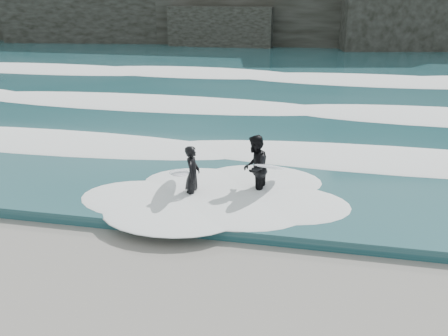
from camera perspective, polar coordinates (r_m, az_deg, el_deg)
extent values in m
plane|color=#83654F|center=(9.69, -6.80, -16.34)|extent=(120.00, 120.00, 0.00)
cube|color=#1D494E|center=(36.87, 7.89, 11.11)|extent=(90.00, 52.00, 0.30)
ellipsoid|color=white|center=(17.40, 2.58, 2.16)|extent=(60.00, 3.20, 0.20)
ellipsoid|color=white|center=(24.09, 5.39, 7.19)|extent=(60.00, 4.00, 0.24)
ellipsoid|color=white|center=(32.88, 7.34, 10.61)|extent=(60.00, 4.80, 0.30)
imported|color=black|center=(13.75, -3.61, -0.83)|extent=(0.42, 0.63, 1.68)
ellipsoid|color=white|center=(13.89, -5.15, -0.51)|extent=(1.16, 2.08, 0.64)
imported|color=black|center=(13.99, 3.55, -0.01)|extent=(0.79, 0.97, 1.89)
ellipsoid|color=white|center=(13.92, 5.26, 0.14)|extent=(1.00, 2.05, 0.81)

